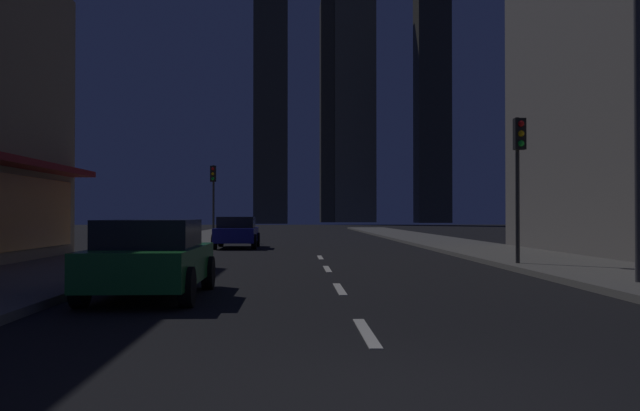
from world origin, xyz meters
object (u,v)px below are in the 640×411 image
object	(u,v)px
car_parked_near	(151,258)
car_parked_far	(237,232)
fire_hydrant_far_left	(141,248)
traffic_light_far_left	(213,186)
street_lamp_right	(599,45)
traffic_light_near_right	(519,157)

from	to	relation	value
car_parked_near	car_parked_far	distance (m)	18.98
car_parked_near	fire_hydrant_far_left	world-z (taller)	car_parked_near
traffic_light_far_left	street_lamp_right	world-z (taller)	street_lamp_right
car_parked_near	street_lamp_right	size ratio (longest dim) A/B	0.64
traffic_light_far_left	street_lamp_right	xyz separation A→B (m)	(10.88, -24.79, 1.87)
street_lamp_right	traffic_light_near_right	bearing A→B (deg)	88.73
car_parked_near	car_parked_far	bearing A→B (deg)	90.00
traffic_light_near_right	traffic_light_far_left	xyz separation A→B (m)	(-11.00, 19.37, 0.00)
car_parked_far	traffic_light_far_left	bearing A→B (deg)	105.40
fire_hydrant_far_left	street_lamp_right	xyz separation A→B (m)	(11.28, -8.38, 4.61)
car_parked_far	street_lamp_right	world-z (taller)	street_lamp_right
street_lamp_right	car_parked_near	bearing A→B (deg)	-173.11
car_parked_near	street_lamp_right	xyz separation A→B (m)	(8.98, 1.08, 4.33)
car_parked_far	traffic_light_far_left	size ratio (longest dim) A/B	1.01
car_parked_near	fire_hydrant_far_left	xyz separation A→B (m)	(-2.30, 9.47, -0.29)
street_lamp_right	car_parked_far	bearing A→B (deg)	116.65
car_parked_far	fire_hydrant_far_left	distance (m)	9.79
car_parked_far	traffic_light_near_right	distance (m)	15.63
fire_hydrant_far_left	traffic_light_far_left	xyz separation A→B (m)	(0.40, 16.41, 2.74)
fire_hydrant_far_left	traffic_light_near_right	size ratio (longest dim) A/B	0.16
traffic_light_near_right	fire_hydrant_far_left	bearing A→B (deg)	165.46
car_parked_near	fire_hydrant_far_left	distance (m)	9.75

